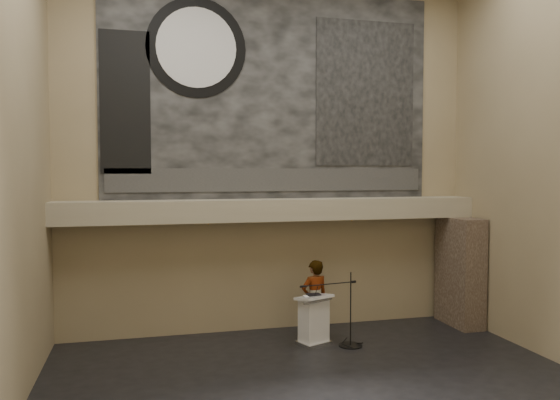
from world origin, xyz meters
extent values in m
plane|color=black|center=(0.00, 0.00, 0.00)|extent=(10.00, 10.00, 0.00)
cube|color=#8B7A58|center=(0.00, 4.00, 4.25)|extent=(10.00, 0.02, 8.50)
cube|color=#8B7A58|center=(0.00, -4.00, 4.25)|extent=(10.00, 0.02, 8.50)
cube|color=#8B7A58|center=(-5.00, 0.00, 4.25)|extent=(0.02, 8.00, 8.50)
cube|color=gray|center=(0.00, 3.60, 2.95)|extent=(10.00, 0.80, 0.50)
cylinder|color=#B2893D|center=(-1.60, 3.55, 2.67)|extent=(0.04, 0.04, 0.06)
cylinder|color=#B2893D|center=(1.90, 3.55, 2.67)|extent=(0.04, 0.04, 0.06)
cube|color=black|center=(0.00, 3.97, 5.70)|extent=(8.00, 0.05, 5.00)
cube|color=#2D2D2D|center=(0.00, 3.93, 3.65)|extent=(7.76, 0.02, 0.55)
cylinder|color=black|center=(-1.80, 3.93, 6.70)|extent=(2.30, 0.02, 2.30)
cylinder|color=silver|center=(-1.80, 3.91, 6.70)|extent=(1.84, 0.02, 1.84)
cube|color=black|center=(2.40, 3.93, 5.80)|extent=(2.60, 0.02, 3.60)
cube|color=black|center=(-3.40, 3.93, 5.40)|extent=(1.10, 0.02, 3.20)
cube|color=#423328|center=(4.65, 3.15, 1.35)|extent=(0.60, 1.40, 2.70)
cube|color=silver|center=(0.60, 2.54, 0.04)|extent=(0.81, 0.72, 0.08)
cube|color=white|center=(0.60, 2.54, 0.56)|extent=(0.70, 0.60, 0.96)
cube|color=white|center=(0.60, 2.52, 1.07)|extent=(0.89, 0.77, 0.13)
cube|color=black|center=(0.61, 2.55, 1.12)|extent=(0.29, 0.24, 0.04)
cube|color=white|center=(0.47, 2.50, 1.10)|extent=(0.20, 0.27, 0.00)
imported|color=silver|center=(0.74, 2.90, 0.92)|extent=(0.75, 0.58, 1.83)
cylinder|color=black|center=(1.36, 2.24, 0.01)|extent=(0.52, 0.52, 0.02)
cylinder|color=black|center=(1.36, 2.24, 0.82)|extent=(0.03, 0.03, 1.64)
cylinder|color=black|center=(0.79, 2.15, 1.42)|extent=(1.28, 0.21, 0.02)
camera|label=1|loc=(-3.08, -8.86, 3.85)|focal=35.00mm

